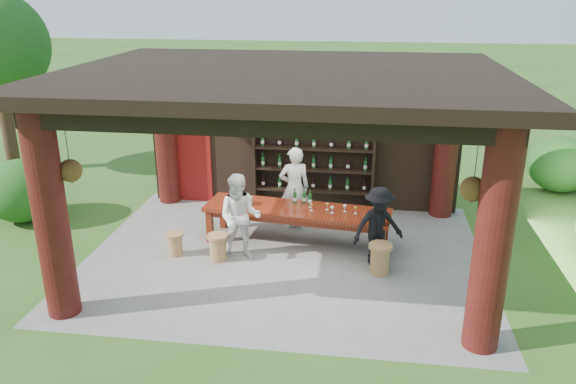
# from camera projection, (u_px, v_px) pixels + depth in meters

# --- Properties ---
(ground) EXTENTS (90.00, 90.00, 0.00)m
(ground) POSITION_uv_depth(u_px,v_px,m) (285.00, 256.00, 10.65)
(ground) COLOR #2D5119
(ground) RESTS_ON ground
(pavilion) EXTENTS (7.50, 6.00, 3.60)m
(pavilion) POSITION_uv_depth(u_px,v_px,m) (288.00, 141.00, 10.32)
(pavilion) COLOR slate
(pavilion) RESTS_ON ground
(wine_shelf) EXTENTS (2.70, 0.41, 2.38)m
(wine_shelf) POSITION_uv_depth(u_px,v_px,m) (314.00, 160.00, 12.48)
(wine_shelf) COLOR black
(wine_shelf) RESTS_ON ground
(tasting_table) EXTENTS (3.71, 1.35, 0.75)m
(tasting_table) POSITION_uv_depth(u_px,v_px,m) (297.00, 214.00, 10.97)
(tasting_table) COLOR #5B1A0D
(tasting_table) RESTS_ON ground
(stool_near_left) EXTENTS (0.39, 0.39, 0.51)m
(stool_near_left) POSITION_uv_depth(u_px,v_px,m) (218.00, 247.00, 10.41)
(stool_near_left) COLOR #9C6D3E
(stool_near_left) RESTS_ON ground
(stool_near_right) EXTENTS (0.43, 0.43, 0.56)m
(stool_near_right) POSITION_uv_depth(u_px,v_px,m) (380.00, 258.00, 9.92)
(stool_near_right) COLOR #9C6D3E
(stool_near_right) RESTS_ON ground
(stool_far_left) EXTENTS (0.34, 0.34, 0.44)m
(stool_far_left) POSITION_uv_depth(u_px,v_px,m) (175.00, 243.00, 10.62)
(stool_far_left) COLOR #9C6D3E
(stool_far_left) RESTS_ON ground
(host) EXTENTS (0.74, 0.59, 1.75)m
(host) POSITION_uv_depth(u_px,v_px,m) (294.00, 188.00, 11.66)
(host) COLOR white
(host) RESTS_ON ground
(guest_woman) EXTENTS (0.83, 0.66, 1.64)m
(guest_woman) POSITION_uv_depth(u_px,v_px,m) (240.00, 217.00, 10.31)
(guest_woman) COLOR white
(guest_woman) RESTS_ON ground
(guest_man) EXTENTS (1.11, 0.92, 1.50)m
(guest_man) POSITION_uv_depth(u_px,v_px,m) (378.00, 227.00, 10.09)
(guest_man) COLOR black
(guest_man) RESTS_ON ground
(table_bottles) EXTENTS (0.39, 0.17, 0.31)m
(table_bottles) POSITION_uv_depth(u_px,v_px,m) (303.00, 196.00, 11.11)
(table_bottles) COLOR #194C1E
(table_bottles) RESTS_ON tasting_table
(table_glasses) EXTENTS (0.96, 0.31, 0.15)m
(table_glasses) POSITION_uv_depth(u_px,v_px,m) (330.00, 207.00, 10.77)
(table_glasses) COLOR silver
(table_glasses) RESTS_ON tasting_table
(napkin_basket) EXTENTS (0.28, 0.21, 0.14)m
(napkin_basket) POSITION_uv_depth(u_px,v_px,m) (245.00, 201.00, 11.12)
(napkin_basket) COLOR #BF6672
(napkin_basket) RESTS_ON tasting_table
(shrubs) EXTENTS (17.97, 9.20, 1.36)m
(shrubs) POSITION_uv_depth(u_px,v_px,m) (356.00, 208.00, 11.48)
(shrubs) COLOR #194C14
(shrubs) RESTS_ON ground
(trees) EXTENTS (21.80, 9.70, 4.80)m
(trees) POSITION_uv_depth(u_px,v_px,m) (488.00, 67.00, 10.66)
(trees) COLOR #3F2819
(trees) RESTS_ON ground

